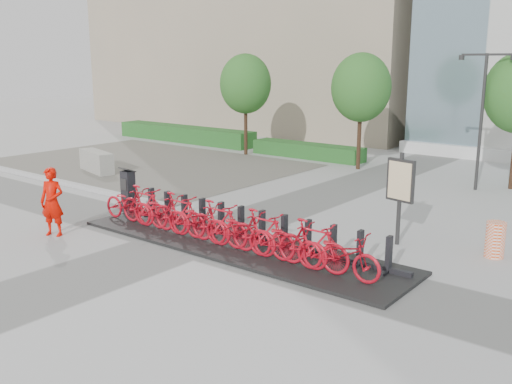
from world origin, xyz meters
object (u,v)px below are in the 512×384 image
Objects in this scene: jersey_barrier at (97,162)px; bike_0 at (128,204)px; construction_barrel at (495,240)px; kiosk at (128,191)px; worker_red at (52,202)px; map_sign at (400,184)px.

bike_0 is at bearing -15.54° from jersey_barrier.
construction_barrel is (9.43, 3.67, -0.15)m from bike_0.
bike_0 is 2.19× the size of construction_barrel.
bike_0 is 8.69m from jersey_barrier.
kiosk reaches higher than bike_0.
kiosk is 2.74m from worker_red.
map_sign is (7.11, 3.13, 1.02)m from bike_0.
worker_red is at bearing -150.57° from construction_barrel.
kiosk is 0.58× the size of map_sign.
bike_0 is 0.84× the size of jersey_barrier.
bike_0 is 10.11m from construction_barrel.
map_sign reaches higher than jersey_barrier.
jersey_barrier reaches higher than construction_barrel.
jersey_barrier is (-7.51, 4.37, -0.14)m from bike_0.
construction_barrel is at bearing 24.99° from map_sign.
kiosk is at bearing -151.02° from map_sign.
construction_barrel is at bearing 12.30° from jersey_barrier.
map_sign is (-2.32, -0.54, 1.17)m from construction_barrel.
kiosk is 10.69m from construction_barrel.
worker_red is at bearing -28.64° from jersey_barrier.
bike_0 is 1.03× the size of worker_red.
jersey_barrier is (-16.93, 0.71, 0.00)m from construction_barrel.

